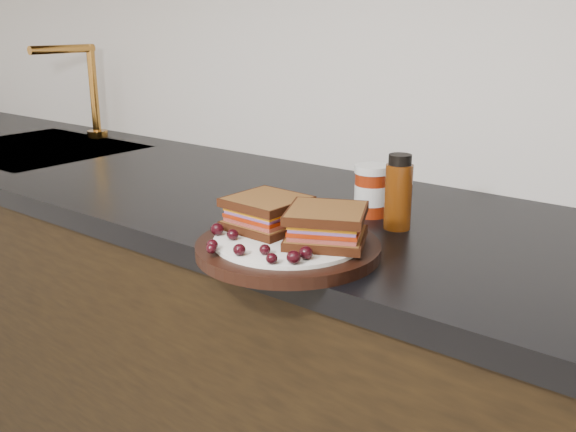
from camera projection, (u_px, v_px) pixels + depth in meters
name	position (u px, v px, depth m)	size (l,w,h in m)	color
countertop	(358.00, 227.00, 1.16)	(3.98, 0.60, 0.04)	black
sink	(39.00, 165.00, 1.79)	(0.50, 0.42, 0.16)	#B2B2B7
faucet	(94.00, 90.00, 1.89)	(0.06, 0.22, 0.28)	#A86F2A
plate	(288.00, 248.00, 0.97)	(0.28, 0.28, 0.02)	black
sandwich_left	(267.00, 213.00, 1.01)	(0.11, 0.11, 0.05)	brown
sandwich_right	(326.00, 226.00, 0.94)	(0.11, 0.11, 0.05)	brown
grape_0	(217.00, 229.00, 0.98)	(0.02, 0.02, 0.02)	black
grape_1	(233.00, 235.00, 0.96)	(0.02, 0.02, 0.02)	black
grape_2	(212.00, 245.00, 0.92)	(0.02, 0.02, 0.02)	black
grape_3	(211.00, 249.00, 0.90)	(0.02, 0.02, 0.01)	black
grape_4	(239.00, 250.00, 0.90)	(0.02, 0.02, 0.02)	black
grape_5	(265.00, 250.00, 0.90)	(0.02, 0.02, 0.02)	black
grape_6	(272.00, 259.00, 0.87)	(0.02, 0.02, 0.02)	black
grape_7	(294.00, 257.00, 0.87)	(0.02, 0.02, 0.02)	black
grape_8	(306.00, 253.00, 0.88)	(0.02, 0.02, 0.02)	black
grape_9	(308.00, 246.00, 0.91)	(0.02, 0.02, 0.02)	black
grape_10	(339.00, 247.00, 0.91)	(0.02, 0.02, 0.02)	black
grape_11	(336.00, 239.00, 0.94)	(0.02, 0.02, 0.02)	black
grape_12	(342.00, 237.00, 0.95)	(0.02, 0.02, 0.02)	black
grape_13	(283.00, 218.00, 1.03)	(0.02, 0.02, 0.02)	black
grape_14	(265.00, 218.00, 1.04)	(0.02, 0.02, 0.02)	black
grape_15	(259.00, 224.00, 1.01)	(0.02, 0.02, 0.02)	black
grape_16	(243.00, 223.00, 1.01)	(0.02, 0.02, 0.02)	black
grape_17	(281.00, 219.00, 1.03)	(0.02, 0.02, 0.02)	black
grape_18	(252.00, 218.00, 1.03)	(0.02, 0.02, 0.02)	black
grape_19	(259.00, 221.00, 1.02)	(0.02, 0.02, 0.02)	black
condiment_jar	(371.00, 190.00, 1.15)	(0.06, 0.06, 0.09)	maroon
oil_bottle	(398.00, 192.00, 1.07)	(0.05, 0.05, 0.13)	#552608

